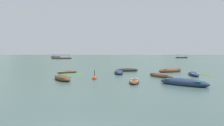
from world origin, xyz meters
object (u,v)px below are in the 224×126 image
object	(u,v)px
rowboat_6	(184,83)
rowboat_1	(161,76)
rowboat_2	(62,78)
ferry_0	(61,58)
ferry_1	(182,57)
rowboat_7	(67,72)
mooring_buoy	(95,78)
ferry_2	(56,57)
rowboat_8	(193,74)
rowboat_3	(127,70)
rowboat_4	(170,70)
rowboat_0	(134,81)
rowboat_5	(119,72)

from	to	relation	value
rowboat_6	rowboat_1	bearing A→B (deg)	95.23
rowboat_2	ferry_0	world-z (taller)	ferry_0
ferry_1	rowboat_7	bearing A→B (deg)	-115.45
rowboat_2	mooring_buoy	xyz separation A→B (m)	(3.19, 0.67, -0.09)
ferry_2	rowboat_8	bearing A→B (deg)	-67.38
ferry_2	rowboat_1	bearing A→B (deg)	-69.14
rowboat_3	ferry_0	world-z (taller)	ferry_0
rowboat_4	ferry_0	distance (m)	90.11
rowboat_4	rowboat_6	world-z (taller)	rowboat_4
rowboat_7	rowboat_8	bearing A→B (deg)	-10.10
ferry_0	mooring_buoy	distance (m)	94.63
rowboat_2	rowboat_3	bearing A→B (deg)	55.76
rowboat_3	ferry_2	size ratio (longest dim) A/B	0.44
ferry_2	mooring_buoy	xyz separation A→B (m)	(48.83, -149.66, -0.34)
rowboat_3	rowboat_7	size ratio (longest dim) A/B	1.30
rowboat_2	ferry_2	world-z (taller)	ferry_2
rowboat_0	ferry_1	distance (m)	127.43
rowboat_4	rowboat_8	world-z (taller)	rowboat_4
ferry_0	ferry_1	bearing A→B (deg)	19.42
rowboat_2	rowboat_5	size ratio (longest dim) A/B	0.98
rowboat_4	ferry_1	bearing A→B (deg)	70.84
rowboat_5	ferry_2	world-z (taller)	ferry_2
rowboat_3	rowboat_5	bearing A→B (deg)	-109.78
rowboat_7	rowboat_3	bearing A→B (deg)	18.86
rowboat_0	ferry_0	world-z (taller)	ferry_0
rowboat_5	ferry_0	world-z (taller)	ferry_0
rowboat_6	rowboat_7	bearing A→B (deg)	139.03
ferry_2	rowboat_7	bearing A→B (deg)	-72.74
rowboat_7	mooring_buoy	bearing A→B (deg)	-57.13
rowboat_1	ferry_0	xyz separation A→B (m)	(-35.14, 88.26, 0.27)
rowboat_7	rowboat_8	xyz separation A→B (m)	(16.34, -2.91, 0.05)
rowboat_4	ferry_0	size ratio (longest dim) A/B	0.40
rowboat_4	rowboat_8	bearing A→B (deg)	-71.66
rowboat_4	ferry_2	xyz separation A→B (m)	(-59.10, 140.89, 0.21)
rowboat_0	ferry_0	xyz separation A→B (m)	(-31.68, 92.90, 0.31)
rowboat_0	rowboat_8	size ratio (longest dim) A/B	0.76
ferry_0	mooring_buoy	size ratio (longest dim) A/B	9.96
rowboat_5	ferry_1	xyz separation A→B (m)	(45.29, 111.07, 0.25)
rowboat_2	mooring_buoy	size ratio (longest dim) A/B	3.33
rowboat_7	ferry_0	xyz separation A→B (m)	(-23.27, 83.47, 0.31)
rowboat_0	rowboat_1	world-z (taller)	rowboat_1
rowboat_0	rowboat_2	bearing A→B (deg)	165.95
rowboat_8	ferry_0	bearing A→B (deg)	114.63
ferry_2	rowboat_3	bearing A→B (deg)	-69.29
ferry_0	ferry_2	xyz separation A→B (m)	(-21.05, 59.21, 0.00)
rowboat_7	ferry_0	distance (m)	86.65
rowboat_1	ferry_2	distance (m)	157.81
rowboat_5	ferry_2	xyz separation A→B (m)	(-51.46, 143.59, 0.25)
rowboat_3	rowboat_8	distance (m)	9.75
rowboat_7	mooring_buoy	size ratio (longest dim) A/B	2.41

